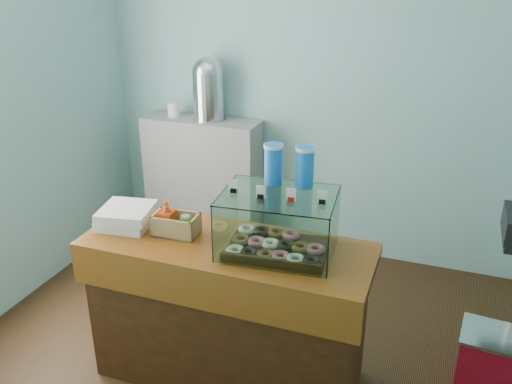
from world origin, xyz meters
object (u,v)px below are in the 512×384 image
at_px(counter, 228,311).
at_px(red_cooler, 494,361).
at_px(coffee_urn, 208,87).
at_px(display_case, 279,220).

height_order(counter, red_cooler, counter).
bearing_deg(counter, coffee_urn, 117.56).
distance_m(coffee_urn, red_cooler, 2.84).
bearing_deg(red_cooler, coffee_urn, 158.76).
bearing_deg(coffee_urn, counter, -62.44).
xyz_separation_m(counter, coffee_urn, (-0.83, 1.58, 0.91)).
distance_m(counter, coffee_urn, 2.01).
xyz_separation_m(display_case, coffee_urn, (-1.11, 1.53, 0.30)).
relative_size(counter, coffee_urn, 3.08).
relative_size(coffee_urn, red_cooler, 1.20).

